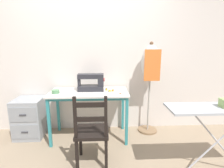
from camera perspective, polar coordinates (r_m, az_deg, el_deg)
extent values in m
plane|color=gray|center=(2.75, -7.57, -19.72)|extent=(14.00, 14.00, 0.00)
cube|color=silver|center=(2.98, -7.27, 8.84)|extent=(10.00, 0.05, 2.55)
cube|color=silver|center=(2.71, -7.53, -2.67)|extent=(1.20, 0.59, 0.02)
cube|color=teal|center=(2.48, -7.98, -4.95)|extent=(1.12, 0.03, 0.04)
cube|color=teal|center=(2.71, -19.82, -11.97)|extent=(0.04, 0.04, 0.74)
cube|color=teal|center=(2.62, 4.79, -12.15)|extent=(0.04, 0.04, 0.74)
cube|color=teal|center=(3.17, -17.17, -8.21)|extent=(0.04, 0.04, 0.74)
cube|color=teal|center=(3.08, 3.56, -8.20)|extent=(0.04, 0.04, 0.74)
cube|color=#28282D|center=(2.75, -6.88, -1.31)|extent=(0.40, 0.19, 0.08)
cube|color=#28282D|center=(2.72, -3.72, 1.43)|extent=(0.09, 0.16, 0.18)
cube|color=#28282D|center=(2.71, -7.46, 2.57)|extent=(0.35, 0.14, 0.07)
cube|color=#28282D|center=(2.75, -10.68, 0.63)|extent=(0.04, 0.10, 0.11)
cylinder|color=#B22D2D|center=(2.72, -2.60, 1.44)|extent=(0.02, 0.06, 0.06)
cylinder|color=#99999E|center=(2.70, -3.75, 3.60)|extent=(0.01, 0.01, 0.02)
cylinder|color=#56895B|center=(2.71, -17.95, -2.38)|extent=(0.11, 0.11, 0.05)
cylinder|color=#2F4B32|center=(2.71, -17.98, -1.93)|extent=(0.09, 0.09, 0.01)
cube|color=silver|center=(2.53, 3.69, -3.36)|extent=(0.07, 0.08, 0.00)
cube|color=silver|center=(2.52, 3.45, -3.41)|extent=(0.05, 0.09, 0.00)
torus|color=#DB511E|center=(2.57, 2.64, -3.08)|extent=(0.03, 0.03, 0.01)
torus|color=#DB511E|center=(2.58, 2.73, -3.06)|extent=(0.03, 0.03, 0.01)
cylinder|color=yellow|center=(2.74, -1.80, -1.70)|extent=(0.03, 0.03, 0.04)
cylinder|color=beige|center=(2.74, -1.80, -1.34)|extent=(0.04, 0.04, 0.00)
cylinder|color=beige|center=(2.75, -1.80, -2.07)|extent=(0.04, 0.04, 0.00)
cylinder|color=yellow|center=(2.67, -0.78, -2.14)|extent=(0.04, 0.04, 0.03)
cylinder|color=beige|center=(2.67, -0.78, -1.81)|extent=(0.04, 0.04, 0.00)
cylinder|color=beige|center=(2.68, -0.78, -2.47)|extent=(0.04, 0.04, 0.00)
cylinder|color=orange|center=(2.69, 0.25, -2.03)|extent=(0.03, 0.03, 0.04)
cylinder|color=beige|center=(2.68, 0.25, -1.66)|extent=(0.04, 0.04, 0.00)
cylinder|color=beige|center=(2.69, 0.24, -2.39)|extent=(0.04, 0.04, 0.00)
cube|color=black|center=(2.24, -6.54, -15.19)|extent=(0.40, 0.38, 0.04)
cube|color=black|center=(2.51, -10.24, -17.91)|extent=(0.04, 0.04, 0.40)
cube|color=black|center=(2.49, -2.05, -17.98)|extent=(0.04, 0.04, 0.40)
cube|color=black|center=(2.24, -11.35, -22.05)|extent=(0.04, 0.04, 0.40)
cube|color=black|center=(2.22, -1.93, -22.20)|extent=(0.04, 0.04, 0.40)
cube|color=black|center=(2.01, -11.96, -10.65)|extent=(0.04, 0.04, 0.48)
cube|color=black|center=(1.98, -2.03, -10.68)|extent=(0.04, 0.04, 0.48)
cube|color=black|center=(1.93, -7.14, -6.78)|extent=(0.34, 0.02, 0.06)
cube|color=black|center=(2.00, -7.01, -11.34)|extent=(0.34, 0.02, 0.06)
cube|color=#93999E|center=(3.18, -25.18, -9.84)|extent=(0.43, 0.44, 0.63)
cube|color=gray|center=(2.94, -27.08, -8.95)|extent=(0.40, 0.01, 0.23)
cube|color=#333338|center=(2.93, -27.16, -9.02)|extent=(0.10, 0.01, 0.02)
cube|color=gray|center=(3.05, -26.55, -13.83)|extent=(0.40, 0.01, 0.23)
cube|color=#333338|center=(3.04, -26.62, -13.91)|extent=(0.10, 0.01, 0.02)
cylinder|color=#846647|center=(3.22, 11.48, -14.47)|extent=(0.32, 0.32, 0.03)
cylinder|color=#ADA89E|center=(3.03, 11.88, -6.14)|extent=(0.03, 0.03, 0.95)
ellipsoid|color=beige|center=(2.88, 12.50, 6.77)|extent=(0.30, 0.22, 0.58)
sphere|color=brown|center=(2.87, 12.79, 12.84)|extent=(0.06, 0.06, 0.06)
cube|color=orange|center=(2.78, 13.07, 5.93)|extent=(0.26, 0.01, 0.49)
cube|color=#ADB2B7|center=(2.25, 32.34, -6.63)|extent=(1.19, 0.35, 0.02)
cylinder|color=#B7B7BC|center=(2.40, 31.16, -15.85)|extent=(0.73, 0.02, 0.80)
cylinder|color=#B7B7BC|center=(2.40, 31.16, -15.85)|extent=(0.73, 0.02, 0.80)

